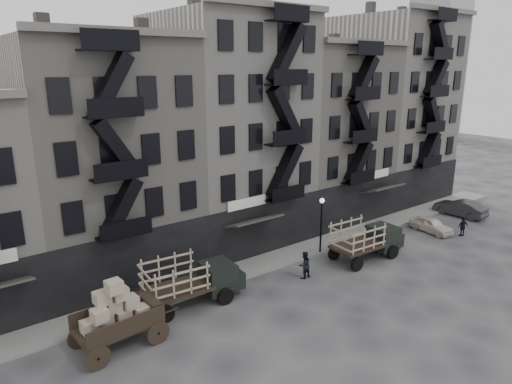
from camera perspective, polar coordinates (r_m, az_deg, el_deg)
ground at (r=30.77m, az=7.48°, el=-10.51°), size 140.00×140.00×0.00m
sidewalk at (r=33.23m, az=2.89°, el=-8.20°), size 55.00×2.50×0.15m
building_midwest at (r=31.32m, az=-18.61°, el=3.79°), size 10.00×11.35×16.20m
building_center at (r=35.58m, az=-3.31°, el=7.56°), size 10.00×11.35×18.20m
building_mideast at (r=42.10m, az=8.12°, el=7.32°), size 10.00×11.35×16.20m
building_east at (r=49.52m, az=16.48°, el=9.82°), size 10.00×11.35×19.20m
lamp_post at (r=33.38m, az=8.18°, el=-3.24°), size 0.36×0.36×4.28m
wagon at (r=23.79m, az=-17.30°, el=-13.81°), size 4.46×2.60×3.65m
stake_truck_west at (r=26.97m, az=-8.12°, el=-10.49°), size 6.07×2.91×2.96m
stake_truck_east at (r=33.56m, az=13.68°, el=-5.45°), size 5.97×2.72×2.93m
car_east at (r=40.75m, az=21.07°, el=-3.85°), size 1.75×3.78×1.25m
car_far at (r=46.01m, az=24.16°, el=-1.83°), size 1.91×4.72×1.52m
pedestrian_mid at (r=30.22m, az=6.05°, el=-9.05°), size 0.89×0.70×1.83m
policeman at (r=40.72m, az=24.44°, el=-3.98°), size 1.01×0.72×1.60m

